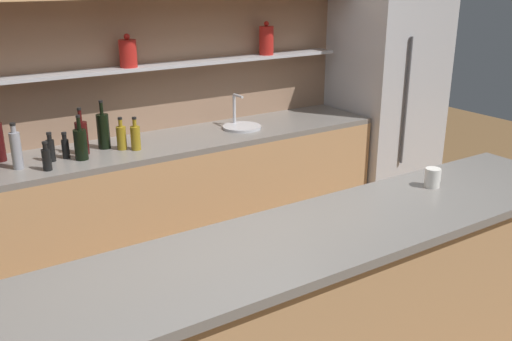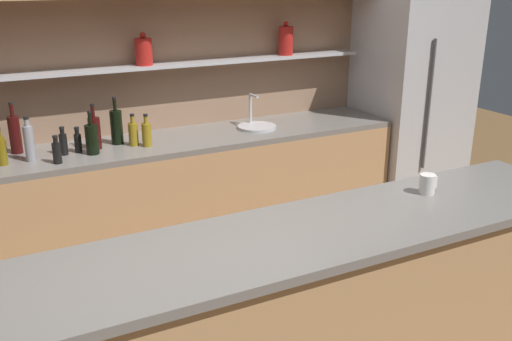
{
  "view_description": "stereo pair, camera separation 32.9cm",
  "coord_description": "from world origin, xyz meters",
  "px_view_note": "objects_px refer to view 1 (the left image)",
  "views": [
    {
      "loc": [
        -1.48,
        -2.31,
        2.04
      ],
      "look_at": [
        0.22,
        0.29,
        0.95
      ],
      "focal_mm": 40.0,
      "sensor_mm": 36.0,
      "label": 1
    },
    {
      "loc": [
        -1.2,
        -2.47,
        2.04
      ],
      "look_at": [
        0.22,
        0.29,
        0.95
      ],
      "focal_mm": 40.0,
      "sensor_mm": 36.0,
      "label": 2
    }
  ],
  "objects_px": {
    "bottle_sauce_0": "(65,147)",
    "bottle_oil_9": "(135,137)",
    "bottle_sauce_8": "(47,158)",
    "bottle_spirit_11": "(16,149)",
    "sink_fixture": "(241,125)",
    "coffee_mug": "(433,178)",
    "bottle_oil_2": "(121,137)",
    "bottle_sauce_6": "(51,149)",
    "bottle_wine_5": "(81,144)",
    "bottle_wine_10": "(103,131)",
    "refrigerator": "(385,103)",
    "bottle_wine_7": "(82,137)"
  },
  "relations": [
    {
      "from": "refrigerator",
      "to": "bottle_sauce_6",
      "type": "xyz_separation_m",
      "value": [
        -2.88,
        0.02,
        0.05
      ]
    },
    {
      "from": "bottle_oil_2",
      "to": "bottle_wine_7",
      "type": "distance_m",
      "value": 0.25
    },
    {
      "from": "refrigerator",
      "to": "bottle_sauce_8",
      "type": "height_order",
      "value": "refrigerator"
    },
    {
      "from": "sink_fixture",
      "to": "bottle_sauce_8",
      "type": "relative_size",
      "value": 1.64
    },
    {
      "from": "sink_fixture",
      "to": "bottle_wine_10",
      "type": "height_order",
      "value": "bottle_wine_10"
    },
    {
      "from": "bottle_wine_7",
      "to": "bottle_sauce_8",
      "type": "xyz_separation_m",
      "value": [
        -0.28,
        -0.2,
        -0.04
      ]
    },
    {
      "from": "bottle_sauce_8",
      "to": "bottle_spirit_11",
      "type": "height_order",
      "value": "bottle_spirit_11"
    },
    {
      "from": "bottle_sauce_6",
      "to": "sink_fixture",
      "type": "bearing_deg",
      "value": 1.19
    },
    {
      "from": "refrigerator",
      "to": "bottle_wine_5",
      "type": "bearing_deg",
      "value": -178.99
    },
    {
      "from": "refrigerator",
      "to": "bottle_spirit_11",
      "type": "relative_size",
      "value": 6.69
    },
    {
      "from": "bottle_sauce_6",
      "to": "bottle_sauce_8",
      "type": "relative_size",
      "value": 1.04
    },
    {
      "from": "bottle_sauce_8",
      "to": "bottle_wine_7",
      "type": "bearing_deg",
      "value": 36.38
    },
    {
      "from": "refrigerator",
      "to": "bottle_sauce_0",
      "type": "height_order",
      "value": "refrigerator"
    },
    {
      "from": "bottle_sauce_8",
      "to": "bottle_oil_9",
      "type": "distance_m",
      "value": 0.61
    },
    {
      "from": "bottle_sauce_8",
      "to": "bottle_oil_9",
      "type": "relative_size",
      "value": 0.8
    },
    {
      "from": "bottle_wine_10",
      "to": "bottle_spirit_11",
      "type": "bearing_deg",
      "value": -167.53
    },
    {
      "from": "refrigerator",
      "to": "coffee_mug",
      "type": "relative_size",
      "value": 19.42
    },
    {
      "from": "sink_fixture",
      "to": "bottle_wine_5",
      "type": "relative_size",
      "value": 1.02
    },
    {
      "from": "bottle_oil_2",
      "to": "bottle_sauce_6",
      "type": "relative_size",
      "value": 1.18
    },
    {
      "from": "bottle_wine_5",
      "to": "coffee_mug",
      "type": "relative_size",
      "value": 2.94
    },
    {
      "from": "bottle_sauce_0",
      "to": "bottle_wine_10",
      "type": "xyz_separation_m",
      "value": [
        0.28,
        0.08,
        0.05
      ]
    },
    {
      "from": "bottle_oil_2",
      "to": "coffee_mug",
      "type": "distance_m",
      "value": 2.02
    },
    {
      "from": "bottle_oil_9",
      "to": "bottle_sauce_8",
      "type": "bearing_deg",
      "value": -170.22
    },
    {
      "from": "sink_fixture",
      "to": "bottle_oil_9",
      "type": "distance_m",
      "value": 0.88
    },
    {
      "from": "bottle_sauce_0",
      "to": "bottle_sauce_8",
      "type": "relative_size",
      "value": 0.96
    },
    {
      "from": "refrigerator",
      "to": "coffee_mug",
      "type": "distance_m",
      "value": 2.29
    },
    {
      "from": "bottle_oil_9",
      "to": "bottle_spirit_11",
      "type": "height_order",
      "value": "bottle_spirit_11"
    },
    {
      "from": "bottle_sauce_0",
      "to": "bottle_oil_2",
      "type": "relative_size",
      "value": 0.78
    },
    {
      "from": "bottle_sauce_8",
      "to": "bottle_wine_10",
      "type": "height_order",
      "value": "bottle_wine_10"
    },
    {
      "from": "bottle_oil_2",
      "to": "bottle_spirit_11",
      "type": "relative_size",
      "value": 0.77
    },
    {
      "from": "bottle_oil_9",
      "to": "sink_fixture",
      "type": "bearing_deg",
      "value": 5.7
    },
    {
      "from": "bottle_wine_10",
      "to": "bottle_spirit_11",
      "type": "height_order",
      "value": "bottle_wine_10"
    },
    {
      "from": "bottle_wine_5",
      "to": "bottle_oil_2",
      "type": "bearing_deg",
      "value": 13.13
    },
    {
      "from": "bottle_wine_7",
      "to": "bottle_oil_9",
      "type": "height_order",
      "value": "bottle_wine_7"
    },
    {
      "from": "refrigerator",
      "to": "bottle_oil_9",
      "type": "bearing_deg",
      "value": -179.06
    },
    {
      "from": "sink_fixture",
      "to": "coffee_mug",
      "type": "bearing_deg",
      "value": -89.95
    },
    {
      "from": "bottle_wine_10",
      "to": "bottle_sauce_8",
      "type": "bearing_deg",
      "value": -149.92
    },
    {
      "from": "bottle_wine_5",
      "to": "bottle_wine_7",
      "type": "height_order",
      "value": "bottle_wine_7"
    },
    {
      "from": "bottle_oil_9",
      "to": "bottle_wine_7",
      "type": "bearing_deg",
      "value": 162.53
    },
    {
      "from": "bottle_sauce_0",
      "to": "bottle_sauce_8",
      "type": "bearing_deg",
      "value": -132.56
    },
    {
      "from": "sink_fixture",
      "to": "bottle_wine_7",
      "type": "xyz_separation_m",
      "value": [
        -1.2,
        0.01,
        0.09
      ]
    },
    {
      "from": "bottle_wine_5",
      "to": "coffee_mug",
      "type": "height_order",
      "value": "bottle_wine_5"
    },
    {
      "from": "bottle_sauce_0",
      "to": "bottle_sauce_6",
      "type": "xyz_separation_m",
      "value": [
        -0.09,
        -0.01,
        0.01
      ]
    },
    {
      "from": "sink_fixture",
      "to": "refrigerator",
      "type": "bearing_deg",
      "value": -1.9
    },
    {
      "from": "bottle_wine_7",
      "to": "bottle_spirit_11",
      "type": "xyz_separation_m",
      "value": [
        -0.42,
        -0.08,
        0.01
      ]
    },
    {
      "from": "bottle_wine_5",
      "to": "bottle_sauce_6",
      "type": "xyz_separation_m",
      "value": [
        -0.17,
        0.07,
        -0.02
      ]
    },
    {
      "from": "bottle_spirit_11",
      "to": "bottle_wine_5",
      "type": "bearing_deg",
      "value": -4.72
    },
    {
      "from": "bottle_sauce_0",
      "to": "bottle_oil_9",
      "type": "bearing_deg",
      "value": -9.0
    },
    {
      "from": "bottle_oil_9",
      "to": "coffee_mug",
      "type": "xyz_separation_m",
      "value": [
        0.88,
        -1.72,
        0.06
      ]
    },
    {
      "from": "bottle_sauce_6",
      "to": "bottle_spirit_11",
      "type": "xyz_separation_m",
      "value": [
        -0.21,
        -0.04,
        0.04
      ]
    }
  ]
}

